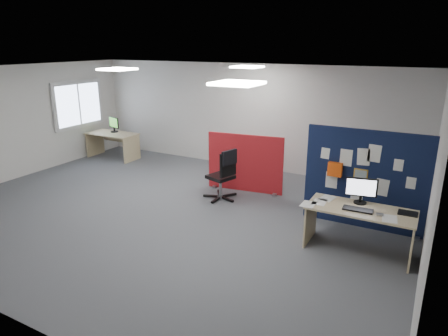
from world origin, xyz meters
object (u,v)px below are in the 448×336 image
at_px(red_divider, 245,164).
at_px(second_desk, 113,139).
at_px(main_desk, 360,218).
at_px(monitor_second, 114,124).
at_px(navy_divider, 365,180).
at_px(office_chair, 224,172).
at_px(monitor_main, 361,189).

bearing_deg(red_divider, second_desk, 164.17).
height_order(main_desk, monitor_second, monitor_second).
height_order(navy_divider, office_chair, navy_divider).
bearing_deg(red_divider, office_chair, -108.28).
bearing_deg(office_chair, monitor_second, 178.98).
relative_size(navy_divider, monitor_second, 4.65).
height_order(monitor_main, red_divider, red_divider).
bearing_deg(office_chair, second_desk, -179.87).
bearing_deg(main_desk, red_divider, 150.26).
bearing_deg(main_desk, office_chair, 163.42).
xyz_separation_m(monitor_main, office_chair, (-2.84, 0.68, -0.34)).
bearing_deg(navy_divider, second_desk, 169.56).
bearing_deg(monitor_second, red_divider, 7.91).
relative_size(main_desk, monitor_second, 3.49).
xyz_separation_m(navy_divider, main_desk, (0.12, -0.92, -0.34)).
relative_size(main_desk, monitor_main, 3.37).
bearing_deg(red_divider, monitor_second, 162.87).
xyz_separation_m(navy_divider, monitor_main, (0.05, -0.73, 0.08)).
distance_m(navy_divider, second_desk, 7.27).
bearing_deg(main_desk, navy_divider, 97.15).
relative_size(monitor_main, monitor_second, 1.04).
bearing_deg(red_divider, monitor_main, -34.84).
xyz_separation_m(second_desk, office_chair, (4.36, -1.37, 0.08)).
distance_m(second_desk, office_chair, 4.57).
bearing_deg(red_divider, main_desk, -37.33).
height_order(red_divider, monitor_second, red_divider).
bearing_deg(monitor_main, navy_divider, 82.63).
bearing_deg(main_desk, second_desk, 162.90).
bearing_deg(navy_divider, monitor_main, -85.74).
bearing_deg(main_desk, monitor_second, 162.20).
xyz_separation_m(main_desk, monitor_main, (-0.06, 0.19, 0.41)).
relative_size(second_desk, monitor_second, 3.14).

